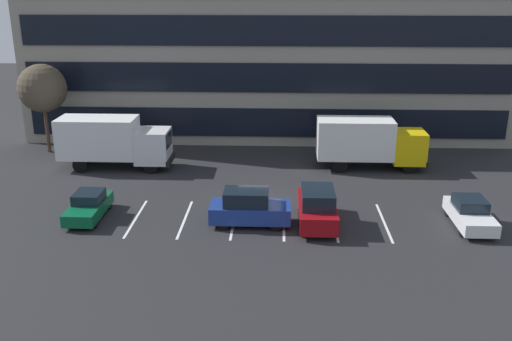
{
  "coord_description": "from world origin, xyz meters",
  "views": [
    {
      "loc": [
        1.07,
        -32.03,
        12.8
      ],
      "look_at": [
        -0.36,
        2.06,
        1.4
      ],
      "focal_mm": 39.91,
      "sensor_mm": 36.0,
      "label": 1
    }
  ],
  "objects_px": {
    "sedan_forest": "(89,206)",
    "bare_tree": "(42,88)",
    "box_truck_yellow": "(369,141)",
    "box_truck_white": "(112,140)",
    "suv_navy": "(249,208)",
    "sedan_white": "(470,213)",
    "suv_maroon": "(317,207)"
  },
  "relations": [
    {
      "from": "box_truck_white",
      "to": "suv_navy",
      "type": "relative_size",
      "value": 1.79
    },
    {
      "from": "sedan_forest",
      "to": "bare_tree",
      "type": "relative_size",
      "value": 0.6
    },
    {
      "from": "box_truck_white",
      "to": "suv_navy",
      "type": "distance_m",
      "value": 14.07
    },
    {
      "from": "suv_navy",
      "to": "suv_maroon",
      "type": "xyz_separation_m",
      "value": [
        3.73,
        0.11,
        0.06
      ]
    },
    {
      "from": "box_truck_yellow",
      "to": "suv_maroon",
      "type": "distance_m",
      "value": 11.09
    },
    {
      "from": "box_truck_yellow",
      "to": "box_truck_white",
      "type": "distance_m",
      "value": 18.19
    },
    {
      "from": "sedan_white",
      "to": "suv_maroon",
      "type": "bearing_deg",
      "value": -178.46
    },
    {
      "from": "sedan_forest",
      "to": "bare_tree",
      "type": "bearing_deg",
      "value": 119.85
    },
    {
      "from": "box_truck_white",
      "to": "box_truck_yellow",
      "type": "bearing_deg",
      "value": 2.27
    },
    {
      "from": "sedan_forest",
      "to": "suv_maroon",
      "type": "distance_m",
      "value": 12.89
    },
    {
      "from": "box_truck_white",
      "to": "bare_tree",
      "type": "distance_m",
      "value": 7.88
    },
    {
      "from": "suv_navy",
      "to": "suv_maroon",
      "type": "distance_m",
      "value": 3.73
    },
    {
      "from": "sedan_white",
      "to": "suv_navy",
      "type": "xyz_separation_m",
      "value": [
        -12.1,
        -0.33,
        0.24
      ]
    },
    {
      "from": "sedan_forest",
      "to": "suv_navy",
      "type": "xyz_separation_m",
      "value": [
        9.15,
        -0.6,
        0.27
      ]
    },
    {
      "from": "sedan_white",
      "to": "suv_navy",
      "type": "relative_size",
      "value": 0.97
    },
    {
      "from": "box_truck_yellow",
      "to": "suv_navy",
      "type": "relative_size",
      "value": 1.74
    },
    {
      "from": "sedan_forest",
      "to": "sedan_white",
      "type": "height_order",
      "value": "sedan_white"
    },
    {
      "from": "sedan_white",
      "to": "box_truck_yellow",
      "type": "bearing_deg",
      "value": 112.57
    },
    {
      "from": "sedan_forest",
      "to": "suv_navy",
      "type": "relative_size",
      "value": 0.93
    },
    {
      "from": "box_truck_yellow",
      "to": "sedan_forest",
      "type": "distance_m",
      "value": 19.7
    },
    {
      "from": "box_truck_yellow",
      "to": "box_truck_white",
      "type": "height_order",
      "value": "box_truck_white"
    },
    {
      "from": "box_truck_yellow",
      "to": "sedan_forest",
      "type": "bearing_deg",
      "value": -150.38
    },
    {
      "from": "sedan_white",
      "to": "suv_navy",
      "type": "distance_m",
      "value": 12.1
    },
    {
      "from": "box_truck_white",
      "to": "sedan_white",
      "type": "relative_size",
      "value": 1.84
    },
    {
      "from": "sedan_forest",
      "to": "bare_tree",
      "type": "distance_m",
      "value": 15.36
    },
    {
      "from": "box_truck_white",
      "to": "sedan_forest",
      "type": "bearing_deg",
      "value": -83.12
    },
    {
      "from": "box_truck_yellow",
      "to": "sedan_white",
      "type": "relative_size",
      "value": 1.79
    },
    {
      "from": "suv_maroon",
      "to": "box_truck_white",
      "type": "bearing_deg",
      "value": 145.8
    },
    {
      "from": "suv_maroon",
      "to": "bare_tree",
      "type": "distance_m",
      "value": 24.51
    },
    {
      "from": "box_truck_yellow",
      "to": "sedan_forest",
      "type": "height_order",
      "value": "box_truck_yellow"
    },
    {
      "from": "suv_maroon",
      "to": "bare_tree",
      "type": "xyz_separation_m",
      "value": [
        -20.21,
        13.27,
        4.0
      ]
    },
    {
      "from": "sedan_white",
      "to": "suv_maroon",
      "type": "relative_size",
      "value": 0.92
    }
  ]
}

